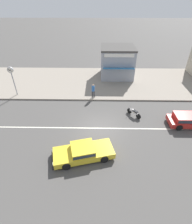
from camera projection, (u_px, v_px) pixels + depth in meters
name	position (u px, v px, depth m)	size (l,w,h in m)	color
ground_plane	(100.00, 128.00, 16.19)	(160.00, 160.00, 0.00)	#4C4947
lane_centre_stripe	(100.00, 128.00, 16.19)	(50.40, 0.14, 0.01)	silver
kerb_strip	(100.00, 82.00, 24.30)	(68.00, 10.00, 0.15)	gray
sedan_yellow_1	(83.00, 152.00, 13.12)	(4.90, 2.84, 1.06)	yellow
hatchback_red_2	(188.00, 120.00, 16.29)	(3.92, 1.83, 1.10)	red
motorcycle_0	(134.00, 112.00, 17.58)	(1.18, 1.46, 0.80)	black
street_clock	(12.00, 74.00, 19.67)	(0.68, 0.22, 3.45)	#9E9EA3
pedestrian_by_shop	(93.00, 90.00, 20.04)	(0.34, 0.34, 1.69)	#333338
shopfront_mid_block	(117.00, 62.00, 24.64)	(4.60, 5.09, 4.16)	#999EA8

